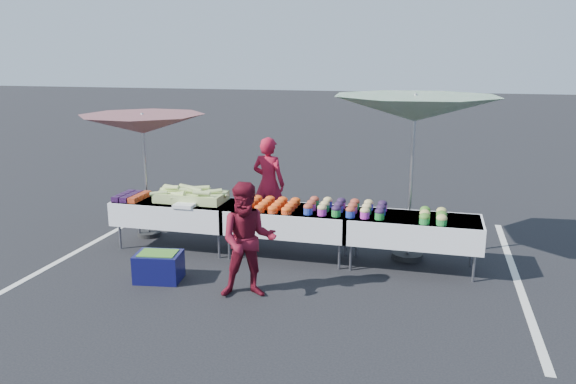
% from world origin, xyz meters
% --- Properties ---
extents(ground, '(80.00, 80.00, 0.00)m').
position_xyz_m(ground, '(0.00, 0.00, 0.00)').
color(ground, black).
extents(stripe_left, '(0.10, 5.00, 0.00)m').
position_xyz_m(stripe_left, '(-3.20, 0.00, 0.00)').
color(stripe_left, silver).
rests_on(stripe_left, ground).
extents(stripe_right, '(0.10, 5.00, 0.00)m').
position_xyz_m(stripe_right, '(3.20, 0.00, 0.00)').
color(stripe_right, silver).
rests_on(stripe_right, ground).
extents(table_left, '(1.86, 0.81, 0.75)m').
position_xyz_m(table_left, '(-1.80, 0.00, 0.58)').
color(table_left, white).
rests_on(table_left, ground).
extents(table_center, '(1.86, 0.81, 0.75)m').
position_xyz_m(table_center, '(0.00, 0.00, 0.58)').
color(table_center, white).
rests_on(table_center, ground).
extents(table_right, '(1.86, 0.81, 0.75)m').
position_xyz_m(table_right, '(1.80, 0.00, 0.58)').
color(table_right, white).
rests_on(table_right, ground).
extents(berry_punnets, '(0.40, 0.54, 0.08)m').
position_xyz_m(berry_punnets, '(-2.51, -0.06, 0.79)').
color(berry_punnets, black).
rests_on(berry_punnets, table_left).
extents(corn_pile, '(1.16, 0.57, 0.26)m').
position_xyz_m(corn_pile, '(-1.55, 0.05, 0.84)').
color(corn_pile, '#A4B65D').
rests_on(corn_pile, table_left).
extents(plastic_bags, '(0.30, 0.25, 0.05)m').
position_xyz_m(plastic_bags, '(-1.50, -0.30, 0.78)').
color(plastic_bags, white).
rests_on(plastic_bags, table_left).
extents(carrot_bowls, '(0.75, 0.69, 0.11)m').
position_xyz_m(carrot_bowls, '(-0.25, -0.01, 0.80)').
color(carrot_bowls, red).
rests_on(carrot_bowls, table_center).
extents(potato_cups, '(1.14, 0.58, 0.16)m').
position_xyz_m(potato_cups, '(0.85, 0.00, 0.83)').
color(potato_cups, '#21369B').
rests_on(potato_cups, table_right).
extents(bean_baskets, '(0.36, 0.50, 0.15)m').
position_xyz_m(bean_baskets, '(2.06, -0.10, 0.82)').
color(bean_baskets, '#208331').
rests_on(bean_baskets, table_right).
extents(vendor, '(0.65, 0.49, 1.60)m').
position_xyz_m(vendor, '(-0.68, 1.30, 0.80)').
color(vendor, '#A5122B').
rests_on(vendor, ground).
extents(customer, '(0.84, 0.73, 1.46)m').
position_xyz_m(customer, '(-0.12, -1.47, 0.73)').
color(customer, maroon).
rests_on(customer, ground).
extents(umbrella_left, '(2.53, 2.53, 2.04)m').
position_xyz_m(umbrella_left, '(-2.50, 0.40, 1.85)').
color(umbrella_left, black).
rests_on(umbrella_left, ground).
extents(umbrella_right, '(2.96, 2.96, 2.42)m').
position_xyz_m(umbrella_right, '(1.73, 0.40, 2.19)').
color(umbrella_right, black).
rests_on(umbrella_right, ground).
extents(storage_bin, '(0.65, 0.52, 0.39)m').
position_xyz_m(storage_bin, '(-1.45, -1.29, 0.20)').
color(storage_bin, '#0D0E42').
rests_on(storage_bin, ground).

